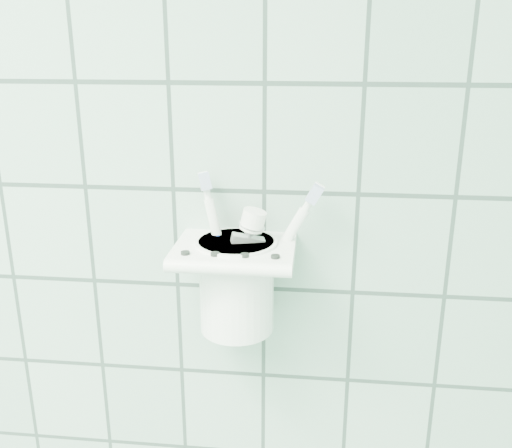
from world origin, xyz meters
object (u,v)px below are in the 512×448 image
toothbrush_pink (235,247)px  toothpaste_tube (226,257)px  cup (237,282)px  toothbrush_blue (242,241)px  toothbrush_orange (241,240)px  holder_bracket (235,252)px

toothbrush_pink → toothpaste_tube: (-0.01, -0.01, -0.01)m
cup → toothpaste_tube: bearing=178.6°
toothbrush_blue → cup: bearing=-112.8°
toothbrush_orange → toothpaste_tube: 0.03m
toothbrush_pink → toothbrush_blue: (0.01, -0.00, 0.01)m
cup → toothbrush_pink: 0.04m
holder_bracket → toothbrush_orange: 0.03m
cup → toothbrush_orange: 0.05m
toothbrush_pink → toothbrush_orange: (0.01, 0.01, 0.01)m
holder_bracket → toothpaste_tube: toothpaste_tube is taller
toothbrush_blue → toothpaste_tube: 0.03m
holder_bracket → toothbrush_blue: size_ratio=0.69×
cup → toothbrush_orange: toothbrush_orange is taller
toothbrush_pink → holder_bracket: bearing=-103.7°
holder_bracket → toothbrush_blue: (0.01, 0.01, 0.01)m
toothbrush_pink → cup: bearing=-93.9°
toothbrush_pink → toothbrush_orange: bearing=43.7°
toothbrush_pink → toothbrush_blue: bearing=-26.4°
cup → toothbrush_blue: size_ratio=0.57×
holder_bracket → toothbrush_blue: 0.02m
holder_bracket → toothpaste_tube: size_ratio=0.89×
toothbrush_orange → toothpaste_tube: bearing=-121.9°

